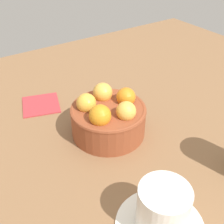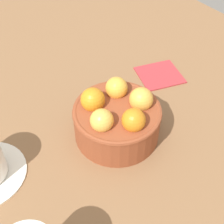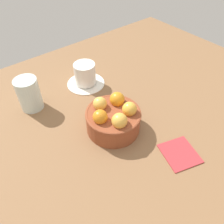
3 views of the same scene
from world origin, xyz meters
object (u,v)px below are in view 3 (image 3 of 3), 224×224
object	(u,v)px
folded_napkin	(180,153)
terracotta_bowl	(113,118)
coffee_cup	(85,76)
water_glass	(29,94)

from	to	relation	value
folded_napkin	terracotta_bowl	bearing A→B (deg)	-66.16
terracotta_bowl	coffee_cup	bearing A→B (deg)	-104.14
coffee_cup	folded_napkin	bearing A→B (deg)	93.09
terracotta_bowl	water_glass	distance (cm)	28.52
coffee_cup	water_glass	world-z (taller)	water_glass
water_glass	folded_napkin	bearing A→B (deg)	118.41
coffee_cup	folded_napkin	size ratio (longest dim) A/B	1.46
water_glass	folded_napkin	distance (cm)	49.17
water_glass	coffee_cup	bearing A→B (deg)	178.78
water_glass	folded_napkin	xyz separation A→B (cm)	(-23.27, 43.00, -5.19)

